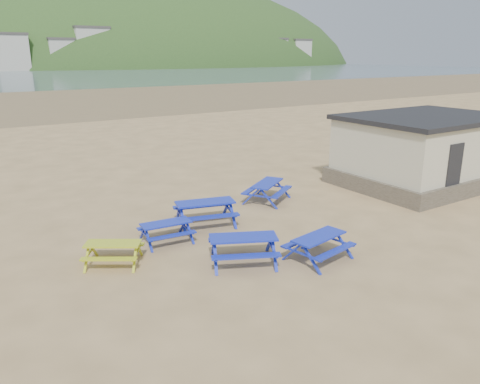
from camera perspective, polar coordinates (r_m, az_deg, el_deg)
ground at (r=15.61m, az=0.70°, el=-5.26°), size 400.00×400.00×0.00m
wet_sand at (r=67.77m, az=-26.55°, el=9.91°), size 400.00×400.00×0.00m
picnic_table_blue_a at (r=15.13m, az=-8.97°, el=-4.85°), size 1.67×1.39×0.66m
picnic_table_blue_b at (r=16.45m, az=-4.24°, el=-2.57°), size 2.38×2.10×0.85m
picnic_table_blue_c at (r=19.05m, az=3.31°, el=0.03°), size 2.40×2.30×0.79m
picnic_table_blue_d at (r=13.49m, az=0.40°, el=-7.02°), size 2.40×2.23×0.80m
picnic_table_blue_e at (r=13.90m, az=9.54°, el=-6.69°), size 1.98×1.71×0.74m
picnic_table_yellow at (r=13.91m, az=-15.16°, el=-7.23°), size 1.98×1.89×0.65m
amenity_block at (r=23.08m, az=21.53°, el=4.82°), size 7.40×5.40×3.15m
headland_town at (r=261.33m, az=-11.27°, el=12.76°), size 264.00×144.00×108.00m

